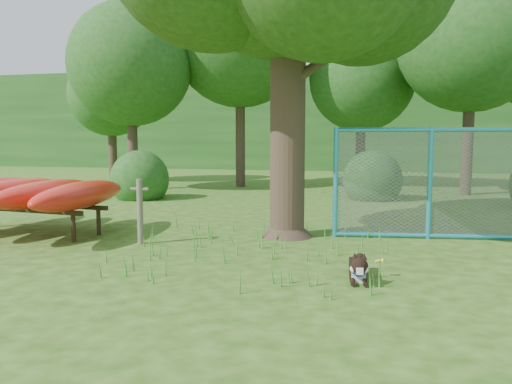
# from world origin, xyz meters

# --- Properties ---
(ground) EXTENTS (80.00, 80.00, 0.00)m
(ground) POSITION_xyz_m (0.00, 0.00, 0.00)
(ground) COLOR #265010
(ground) RESTS_ON ground
(wooden_post) EXTENTS (0.32, 0.12, 1.15)m
(wooden_post) POSITION_xyz_m (-1.95, 1.40, 0.61)
(wooden_post) COLOR #5F5747
(wooden_post) RESTS_ON ground
(kayak_rack) EXTENTS (3.31, 3.37, 1.06)m
(kayak_rack) POSITION_xyz_m (-4.47, 1.75, 0.81)
(kayak_rack) COLOR black
(kayak_rack) RESTS_ON ground
(husky_dog) EXTENTS (0.28, 0.97, 0.43)m
(husky_dog) POSITION_xyz_m (1.88, -0.02, 0.15)
(husky_dog) COLOR black
(husky_dog) RESTS_ON ground
(fence_section) EXTENTS (3.52, 0.55, 3.44)m
(fence_section) POSITION_xyz_m (3.06, 3.06, 1.04)
(fence_section) COLOR #299FC1
(fence_section) RESTS_ON ground
(wildflower_clump) EXTENTS (0.12, 0.11, 0.26)m
(wildflower_clump) POSITION_xyz_m (2.16, 0.17, 0.21)
(wildflower_clump) COLOR #468D2E
(wildflower_clump) RESTS_ON ground
(bg_tree_a) EXTENTS (4.40, 4.40, 6.70)m
(bg_tree_a) POSITION_xyz_m (-6.50, 10.00, 4.48)
(bg_tree_a) COLOR #35261D
(bg_tree_a) RESTS_ON ground
(bg_tree_b) EXTENTS (5.20, 5.20, 8.22)m
(bg_tree_b) POSITION_xyz_m (-3.00, 12.00, 5.61)
(bg_tree_b) COLOR #35261D
(bg_tree_b) RESTS_ON ground
(bg_tree_c) EXTENTS (4.00, 4.00, 6.12)m
(bg_tree_c) POSITION_xyz_m (1.50, 13.00, 4.11)
(bg_tree_c) COLOR #35261D
(bg_tree_c) RESTS_ON ground
(bg_tree_d) EXTENTS (4.80, 4.80, 7.50)m
(bg_tree_d) POSITION_xyz_m (5.00, 11.00, 5.08)
(bg_tree_d) COLOR #35261D
(bg_tree_d) RESTS_ON ground
(bg_tree_f) EXTENTS (3.60, 3.60, 5.55)m
(bg_tree_f) POSITION_xyz_m (-9.00, 13.00, 3.73)
(bg_tree_f) COLOR #35261D
(bg_tree_f) RESTS_ON ground
(shrub_left) EXTENTS (1.80, 1.80, 1.80)m
(shrub_left) POSITION_xyz_m (-5.00, 7.50, 0.00)
(shrub_left) COLOR #1C4D19
(shrub_left) RESTS_ON ground
(shrub_mid) EXTENTS (1.80, 1.80, 1.80)m
(shrub_mid) POSITION_xyz_m (2.00, 9.00, 0.00)
(shrub_mid) COLOR #1C4D19
(shrub_mid) RESTS_ON ground
(wooded_hillside) EXTENTS (80.00, 12.00, 6.00)m
(wooded_hillside) POSITION_xyz_m (0.00, 28.00, 3.00)
(wooded_hillside) COLOR #1C4D19
(wooded_hillside) RESTS_ON ground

